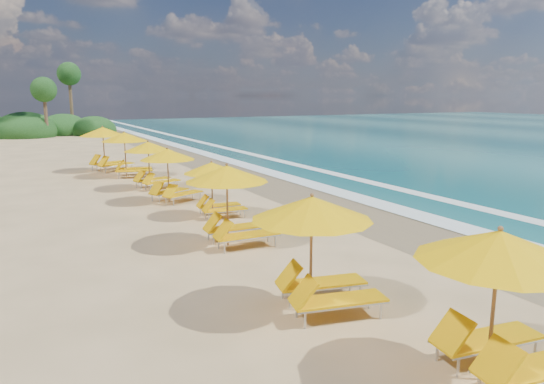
{
  "coord_description": "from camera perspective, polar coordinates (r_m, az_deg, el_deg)",
  "views": [
    {
      "loc": [
        -7.61,
        -14.3,
        4.37
      ],
      "look_at": [
        0.0,
        0.0,
        1.2
      ],
      "focal_mm": 32.59,
      "sensor_mm": 36.0,
      "label": 1
    }
  ],
  "objects": [
    {
      "name": "station_8",
      "position": [
        28.02,
        -16.21,
        4.54
      ],
      "size": [
        3.05,
        2.94,
        2.49
      ],
      "rotation": [
        0.0,
        0.0,
        -0.23
      ],
      "color": "olive",
      "rests_on": "ground"
    },
    {
      "name": "station_6",
      "position": [
        20.89,
        -11.55,
        2.35
      ],
      "size": [
        2.99,
        2.97,
        2.29
      ],
      "rotation": [
        0.0,
        0.0,
        0.41
      ],
      "color": "olive",
      "rests_on": "ground"
    },
    {
      "name": "station_4",
      "position": [
        14.52,
        -4.49,
        -0.84
      ],
      "size": [
        2.73,
        2.54,
        2.46
      ],
      "rotation": [
        0.0,
        0.0,
        -0.05
      ],
      "color": "olive",
      "rests_on": "ground"
    },
    {
      "name": "station_3",
      "position": [
        10.08,
        5.58,
        -6.15
      ],
      "size": [
        3.03,
        2.91,
        2.49
      ],
      "rotation": [
        0.0,
        0.0,
        -0.22
      ],
      "color": "olive",
      "rests_on": "ground"
    },
    {
      "name": "station_7",
      "position": [
        24.12,
        -13.67,
        3.44
      ],
      "size": [
        2.87,
        2.77,
        2.31
      ],
      "rotation": [
        0.0,
        0.0,
        0.25
      ],
      "color": "olive",
      "rests_on": "ground"
    },
    {
      "name": "wet_sand",
      "position": [
        18.92,
        10.76,
        -2.46
      ],
      "size": [
        4.0,
        160.0,
        0.01
      ],
      "primitive_type": "cube",
      "color": "olive",
      "rests_on": "ground"
    },
    {
      "name": "station_2",
      "position": [
        8.45,
        25.25,
        -10.64
      ],
      "size": [
        2.92,
        2.77,
        2.49
      ],
      "rotation": [
        0.0,
        0.0,
        -0.14
      ],
      "color": "olive",
      "rests_on": "ground"
    },
    {
      "name": "station_9",
      "position": [
        30.56,
        -18.53,
        5.09
      ],
      "size": [
        3.38,
        3.3,
        2.66
      ],
      "rotation": [
        0.0,
        0.0,
        0.32
      ],
      "color": "olive",
      "rests_on": "ground"
    },
    {
      "name": "surf_foam",
      "position": [
        20.69,
        16.62,
        -1.52
      ],
      "size": [
        4.0,
        160.0,
        0.01
      ],
      "color": "white",
      "rests_on": "ground"
    },
    {
      "name": "ground",
      "position": [
        16.77,
        0.0,
        -4.03
      ],
      "size": [
        160.0,
        160.0,
        0.0
      ],
      "primitive_type": "plane",
      "color": "tan",
      "rests_on": "ground"
    },
    {
      "name": "station_5",
      "position": [
        18.07,
        -6.46,
        0.78
      ],
      "size": [
        2.36,
        2.22,
        2.07
      ],
      "rotation": [
        0.0,
        0.0,
        -0.09
      ],
      "color": "olive",
      "rests_on": "ground"
    }
  ]
}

